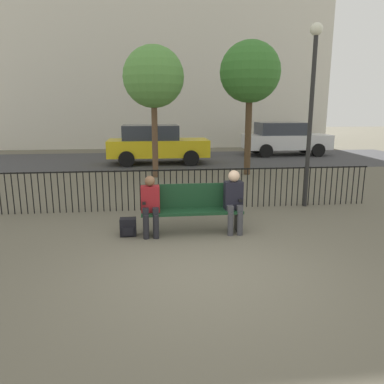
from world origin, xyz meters
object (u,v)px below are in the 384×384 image
(seated_person_0, at_px, (150,203))
(parked_car_0, at_px, (156,144))
(tree_1, at_px, (250,73))
(tree_0, at_px, (154,78))
(seated_person_1, at_px, (234,198))
(park_bench, at_px, (192,207))
(parked_car_1, at_px, (285,138))
(lamp_post, at_px, (312,91))
(backpack, at_px, (128,227))

(seated_person_0, distance_m, parked_car_0, 9.27)
(tree_1, bearing_deg, parked_car_0, 136.28)
(tree_0, bearing_deg, seated_person_1, -77.40)
(park_bench, bearing_deg, parked_car_1, 62.16)
(lamp_post, bearing_deg, tree_0, 129.16)
(backpack, bearing_deg, parked_car_1, 57.83)
(seated_person_1, bearing_deg, park_bench, 170.57)
(park_bench, xyz_separation_m, seated_person_1, (0.78, -0.13, 0.18))
(tree_1, xyz_separation_m, parked_car_1, (3.29, 5.23, -2.64))
(park_bench, bearing_deg, seated_person_1, -9.43)
(tree_0, height_order, parked_car_1, tree_0)
(parked_car_0, bearing_deg, seated_person_1, -82.32)
(tree_0, relative_size, parked_car_0, 1.03)
(parked_car_0, bearing_deg, backpack, -94.56)
(backpack, height_order, lamp_post, lamp_post)
(lamp_post, relative_size, parked_car_1, 0.99)
(seated_person_0, height_order, tree_0, tree_0)
(lamp_post, xyz_separation_m, parked_car_0, (-3.41, 7.53, -1.86))
(seated_person_1, relative_size, tree_1, 0.26)
(lamp_post, distance_m, parked_car_1, 10.36)
(backpack, bearing_deg, tree_0, 84.00)
(seated_person_1, xyz_separation_m, tree_0, (-1.35, 6.05, 2.61))
(lamp_post, height_order, parked_car_0, lamp_post)
(park_bench, height_order, parked_car_0, parked_car_0)
(tree_1, bearing_deg, backpack, -122.17)
(lamp_post, bearing_deg, parked_car_0, 114.39)
(lamp_post, bearing_deg, tree_1, 93.21)
(tree_0, xyz_separation_m, parked_car_0, (0.10, 3.21, -2.45))
(tree_0, xyz_separation_m, parked_car_1, (6.55, 5.41, -2.45))
(lamp_post, bearing_deg, park_bench, -151.52)
(parked_car_0, bearing_deg, tree_0, -91.83)
(backpack, distance_m, lamp_post, 5.15)
(park_bench, xyz_separation_m, backpack, (-1.20, -0.09, -0.34))
(lamp_post, relative_size, parked_car_0, 0.99)
(tree_0, distance_m, lamp_post, 5.60)
(park_bench, xyz_separation_m, tree_0, (-0.57, 5.91, 2.79))
(backpack, relative_size, parked_car_0, 0.08)
(seated_person_0, relative_size, tree_0, 0.26)
(seated_person_0, bearing_deg, tree_1, 60.91)
(seated_person_1, relative_size, backpack, 3.61)
(parked_car_1, bearing_deg, park_bench, -117.84)
(backpack, relative_size, tree_0, 0.08)
(tree_0, distance_m, parked_car_0, 4.04)
(parked_car_0, distance_m, parked_car_1, 6.81)
(park_bench, bearing_deg, tree_0, 95.47)
(tree_0, xyz_separation_m, lamp_post, (3.52, -4.32, -0.59))
(seated_person_1, bearing_deg, parked_car_0, 97.68)
(seated_person_1, relative_size, tree_0, 0.28)
(seated_person_1, height_order, tree_1, tree_1)
(lamp_post, bearing_deg, seated_person_0, -155.02)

